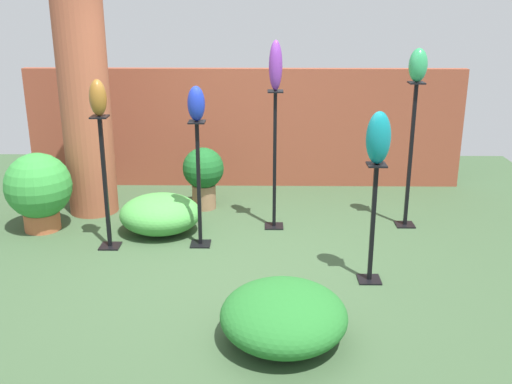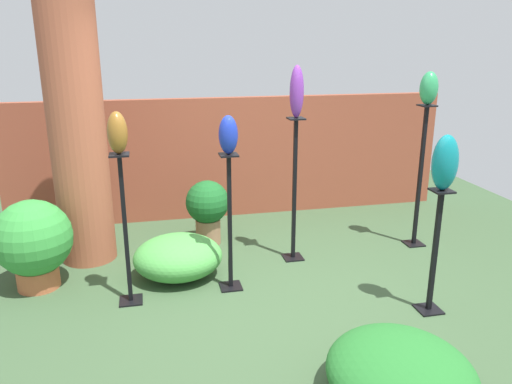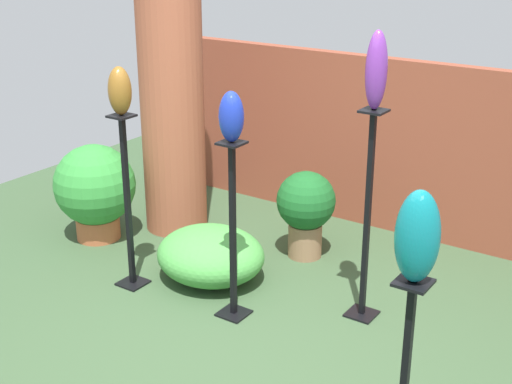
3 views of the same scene
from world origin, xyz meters
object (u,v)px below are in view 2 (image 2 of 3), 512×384
object	(u,v)px
pedestal_violet	(294,196)
art_vase_violet	(297,92)
pedestal_teal	(434,258)
brick_pillar	(77,131)
pedestal_jade	(420,182)
potted_plant_mid_right	(33,241)
pedestal_bronze	(126,237)
pedestal_cobalt	(230,229)
art_vase_bronze	(117,133)
art_vase_teal	(445,163)
potted_plant_mid_left	(207,207)
art_vase_cobalt	(228,135)
art_vase_jade	(429,88)

from	to	relation	value
pedestal_violet	art_vase_violet	distance (m)	1.05
pedestal_teal	brick_pillar	bearing A→B (deg)	149.10
brick_pillar	pedestal_jade	bearing A→B (deg)	-6.64
art_vase_violet	potted_plant_mid_right	xyz separation A→B (m)	(-2.50, -0.11, -1.27)
pedestal_teal	pedestal_bronze	bearing A→B (deg)	164.18
pedestal_bronze	pedestal_cobalt	bearing A→B (deg)	4.33
art_vase_bronze	potted_plant_mid_right	bearing A→B (deg)	151.28
art_vase_teal	pedestal_violet	bearing A→B (deg)	123.02
art_vase_bronze	potted_plant_mid_right	xyz separation A→B (m)	(-0.84, 0.46, -1.04)
brick_pillar	potted_plant_mid_right	distance (m)	1.14
art_vase_violet	potted_plant_mid_left	bearing A→B (deg)	143.92
potted_plant_mid_left	pedestal_teal	bearing A→B (deg)	-48.63
brick_pillar	pedestal_violet	distance (m)	2.25
pedestal_jade	art_vase_violet	distance (m)	1.76
brick_pillar	art_vase_cobalt	size ratio (longest dim) A/B	8.10
art_vase_violet	pedestal_cobalt	bearing A→B (deg)	-146.30
pedestal_violet	pedestal_jade	bearing A→B (deg)	2.58
brick_pillar	art_vase_bronze	size ratio (longest dim) A/B	7.90
pedestal_jade	pedestal_cobalt	bearing A→B (deg)	-165.51
pedestal_violet	art_vase_jade	xyz separation A→B (m)	(1.44, 0.06, 1.05)
pedestal_violet	potted_plant_mid_left	xyz separation A→B (m)	(-0.82, 0.60, -0.26)
art_vase_cobalt	art_vase_violet	distance (m)	0.95
pedestal_cobalt	art_vase_teal	bearing A→B (deg)	-26.05
art_vase_teal	art_vase_violet	distance (m)	1.58
pedestal_cobalt	pedestal_jade	xyz separation A→B (m)	(2.19, 0.57, 0.14)
potted_plant_mid_right	pedestal_bronze	bearing A→B (deg)	-28.72
brick_pillar	potted_plant_mid_left	distance (m)	1.58
pedestal_teal	art_vase_cobalt	size ratio (longest dim) A/B	3.22
pedestal_cobalt	art_vase_cobalt	bearing A→B (deg)	-90.00
brick_pillar	pedestal_jade	world-z (taller)	brick_pillar
pedestal_violet	art_vase_jade	bearing A→B (deg)	2.58
art_vase_teal	art_vase_bronze	bearing A→B (deg)	164.18
art_vase_jade	art_vase_teal	bearing A→B (deg)	-114.53
art_vase_bronze	potted_plant_mid_right	distance (m)	1.42
pedestal_violet	art_vase_bronze	distance (m)	1.93
pedestal_cobalt	art_vase_violet	distance (m)	1.47
pedestal_teal	art_vase_jade	size ratio (longest dim) A/B	3.16
pedestal_bronze	art_vase_teal	xyz separation A→B (m)	(2.49, -0.70, 0.68)
pedestal_violet	art_vase_jade	size ratio (longest dim) A/B	4.37
art_vase_cobalt	brick_pillar	bearing A→B (deg)	143.96
art_vase_violet	potted_plant_mid_right	bearing A→B (deg)	-177.50
pedestal_teal	potted_plant_mid_right	bearing A→B (deg)	160.70
art_vase_cobalt	pedestal_bronze	bearing A→B (deg)	-175.67
potted_plant_mid_left	art_vase_bronze	bearing A→B (deg)	-125.59
pedestal_jade	pedestal_bronze	bearing A→B (deg)	-168.41
pedestal_jade	art_vase_cobalt	world-z (taller)	art_vase_cobalt
potted_plant_mid_left	art_vase_jade	bearing A→B (deg)	-13.28
art_vase_bronze	art_vase_jade	xyz separation A→B (m)	(3.10, 0.64, 0.23)
pedestal_violet	art_vase_jade	world-z (taller)	art_vase_jade
pedestal_jade	pedestal_violet	bearing A→B (deg)	-177.42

